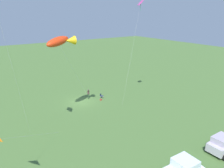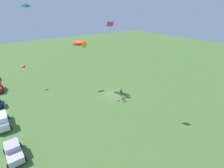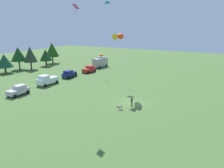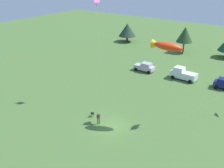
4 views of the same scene
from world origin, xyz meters
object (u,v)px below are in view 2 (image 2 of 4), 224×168
backpack_on_grass (118,101)px  kite_large_fish (80,44)px  person_kite_flyer (121,92)px  car_silver_compact (13,151)px  kite_delta_orange (24,66)px  folding_chair (123,99)px  kite_delta_teal (26,5)px  truck_white_pickup (1,121)px  kite_diamond_rainbow (110,29)px

backpack_on_grass → kite_large_fish: 14.08m
person_kite_flyer → car_silver_compact: car_silver_compact is taller
person_kite_flyer → kite_delta_orange: size_ratio=0.21×
folding_chair → kite_delta_teal: (16.46, 11.94, 17.71)m
person_kite_flyer → truck_white_pickup: (3.36, 22.35, 0.08)m
backpack_on_grass → kite_delta_teal: 26.52m
person_kite_flyer → truck_white_pickup: 22.60m
car_silver_compact → truck_white_pickup: truck_white_pickup is taller
car_silver_compact → truck_white_pickup: (8.17, 0.52, 0.15)m
truck_white_pickup → kite_large_fish: bearing=102.7°
kite_delta_orange → car_silver_compact: bearing=162.7°
person_kite_flyer → car_silver_compact: (-4.81, 21.83, -0.07)m
kite_large_fish → folding_chair: bearing=-151.4°
truck_white_pickup → kite_delta_teal: (11.13, -9.35, 17.10)m
folding_chair → backpack_on_grass: size_ratio=2.56×
backpack_on_grass → car_silver_compact: size_ratio=0.08×
kite_large_fish → truck_white_pickup: bearing=100.9°
kite_large_fish → kite_diamond_rainbow: (-11.84, 0.99, 4.09)m
kite_large_fish → kite_delta_orange: size_ratio=1.45×
kite_delta_teal → kite_delta_orange: bearing=61.9°
car_silver_compact → kite_delta_orange: kite_delta_orange is taller
kite_delta_teal → kite_diamond_rainbow: size_ratio=1.16×
kite_delta_orange → folding_chair: bearing=-141.0°
kite_large_fish → kite_diamond_rainbow: 12.57m
truck_white_pickup → kite_large_fish: size_ratio=0.43×
backpack_on_grass → kite_large_fish: kite_large_fish is taller
kite_delta_teal → kite_delta_orange: 12.83m
truck_white_pickup → backpack_on_grass: bearing=78.7°
backpack_on_grass → kite_diamond_rainbow: 16.28m
kite_diamond_rainbow → truck_white_pickup: bearing=61.1°
person_kite_flyer → backpack_on_grass: 2.49m
person_kite_flyer → car_silver_compact: 22.36m
truck_white_pickup → kite_large_fish: (3.21, -16.65, 9.97)m
person_kite_flyer → kite_diamond_rainbow: size_ratio=0.11×
folding_chair → kite_delta_orange: (17.75, 14.36, 5.18)m
backpack_on_grass → truck_white_pickup: bearing=76.9°
kite_delta_orange → kite_diamond_rainbow: 24.68m
car_silver_compact → backpack_on_grass: bearing=-80.6°
backpack_on_grass → truck_white_pickup: truck_white_pickup is taller
backpack_on_grass → car_silver_compact: bearing=99.7°
kite_delta_teal → kite_delta_orange: (1.29, 2.41, -12.54)m
backpack_on_grass → kite_large_fish: (7.96, 3.85, 10.96)m
car_silver_compact → kite_delta_orange: size_ratio=0.51×
car_silver_compact → kite_delta_teal: bearing=-24.9°
folding_chair → kite_delta_orange: kite_delta_orange is taller
kite_delta_teal → person_kite_flyer: bearing=-138.1°
car_silver_compact → folding_chair: bearing=-82.5°
kite_diamond_rainbow → person_kite_flyer: bearing=-51.8°
folding_chair → kite_delta_teal: bearing=-84.3°
backpack_on_grass → kite_delta_teal: bearing=35.0°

